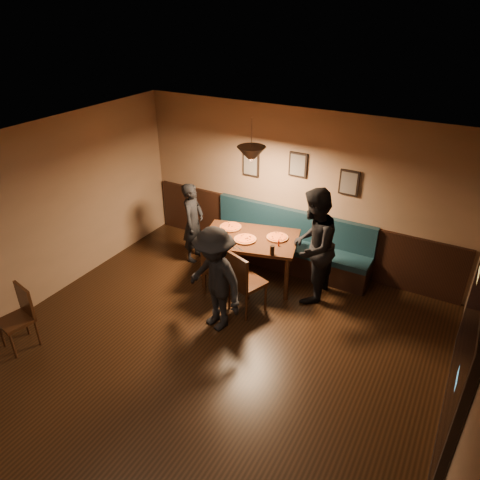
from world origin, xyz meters
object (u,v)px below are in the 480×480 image
at_px(booth_bench, 287,241).
at_px(diner_left, 193,222).
at_px(chair_near_left, 220,269).
at_px(tabasco_bottle, 279,243).
at_px(diner_front, 215,280).
at_px(diner_right, 313,246).
at_px(soda_glass, 272,250).
at_px(cafe_chair_far, 15,320).
at_px(dining_table, 250,259).
at_px(chair_near_right, 247,281).

bearing_deg(booth_bench, diner_left, -159.71).
xyz_separation_m(chair_near_left, tabasco_bottle, (0.76, 0.57, 0.42)).
bearing_deg(diner_front, diner_right, 74.73).
relative_size(soda_glass, cafe_chair_far, 0.17).
relative_size(dining_table, cafe_chair_far, 1.69).
bearing_deg(chair_near_left, chair_near_right, -3.72).
bearing_deg(diner_front, tabasco_bottle, 92.35).
height_order(booth_bench, diner_front, diner_front).
relative_size(tabasco_bottle, cafe_chair_far, 0.13).
bearing_deg(diner_front, diner_left, 152.48).
distance_m(dining_table, chair_near_left, 0.65).
height_order(diner_front, cafe_chair_far, diner_front).
xyz_separation_m(booth_bench, cafe_chair_far, (-2.38, -3.79, -0.04)).
distance_m(booth_bench, dining_table, 0.82).
bearing_deg(booth_bench, dining_table, -116.46).
xyz_separation_m(dining_table, chair_near_right, (0.36, -0.77, 0.11)).
relative_size(chair_near_left, tabasco_bottle, 7.83).
distance_m(dining_table, diner_front, 1.40).
xyz_separation_m(chair_near_right, diner_left, (-1.61, 0.90, 0.22)).
bearing_deg(chair_near_right, tabasco_bottle, 96.87).
height_order(booth_bench, tabasco_bottle, booth_bench).
bearing_deg(diner_left, chair_near_left, -137.41).
bearing_deg(diner_front, soda_glass, 86.70).
relative_size(chair_near_left, diner_left, 0.63).
distance_m(diner_left, soda_glass, 1.87).
bearing_deg(chair_near_right, soda_glass, 86.13).
xyz_separation_m(chair_near_right, tabasco_bottle, (0.17, 0.73, 0.36)).
bearing_deg(tabasco_bottle, diner_right, 7.50).
bearing_deg(diner_right, booth_bench, -136.82).
height_order(chair_near_right, diner_right, diner_right).
height_order(chair_near_left, cafe_chair_far, chair_near_left).
relative_size(booth_bench, chair_near_left, 3.20).
bearing_deg(chair_near_left, tabasco_bottle, 48.05).
height_order(chair_near_right, diner_left, diner_left).
bearing_deg(dining_table, chair_near_left, -125.76).
relative_size(chair_near_left, cafe_chair_far, 1.02).
relative_size(diner_left, tabasco_bottle, 12.47).
xyz_separation_m(booth_bench, dining_table, (-0.36, -0.73, -0.08)).
height_order(diner_front, soda_glass, diner_front).
bearing_deg(booth_bench, chair_near_left, -113.94).
distance_m(soda_glass, cafe_chair_far, 3.78).
bearing_deg(diner_left, tabasco_bottle, -106.79).
distance_m(diner_front, cafe_chair_far, 2.78).
distance_m(diner_left, diner_front, 2.02).
distance_m(dining_table, diner_right, 1.20).
xyz_separation_m(diner_right, soda_glass, (-0.52, -0.36, -0.04)).
bearing_deg(tabasco_bottle, chair_near_left, -143.17).
bearing_deg(booth_bench, tabasco_bottle, -77.68).
bearing_deg(tabasco_bottle, cafe_chair_far, -130.11).
distance_m(chair_near_left, diner_front, 0.89).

